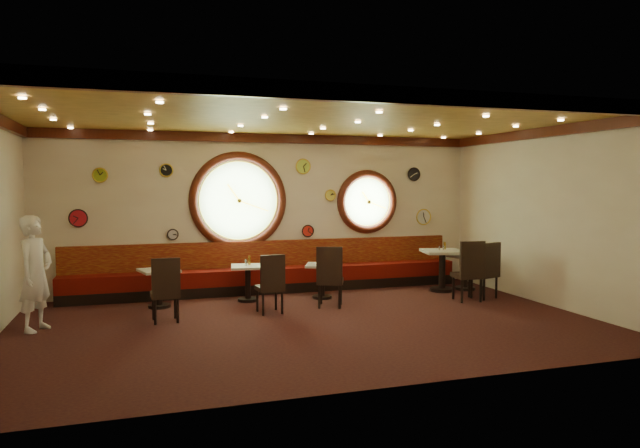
{
  "coord_description": "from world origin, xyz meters",
  "views": [
    {
      "loc": [
        -2.5,
        -8.48,
        2.18
      ],
      "look_at": [
        0.44,
        0.8,
        1.5
      ],
      "focal_mm": 32.0,
      "sensor_mm": 36.0,
      "label": 1
    }
  ],
  "objects_px": {
    "table_d": "(442,265)",
    "table_b": "(248,279)",
    "table_a": "(159,283)",
    "waiter": "(36,273)",
    "chair_d": "(470,267)",
    "condiment_b_pepper": "(246,263)",
    "condiment_d_salt": "(439,248)",
    "condiment_b_bottle": "(249,260)",
    "condiment_e_salt": "(460,252)",
    "chair_c": "(330,273)",
    "condiment_a_pepper": "(158,267)",
    "condiment_d_pepper": "(443,248)",
    "condiment_a_bottle": "(163,264)",
    "condiment_b_salt": "(246,262)",
    "chair_e": "(487,267)",
    "condiment_d_bottle": "(445,246)",
    "condiment_c_pepper": "(326,262)",
    "condiment_c_salt": "(319,261)",
    "table_e": "(465,268)",
    "condiment_a_salt": "(155,266)",
    "condiment_e_pepper": "(465,253)",
    "condiment_e_bottle": "(468,250)",
    "condiment_c_bottle": "(323,259)",
    "chair_a": "(166,286)",
    "chair_b": "(271,280)",
    "table_c": "(322,277)"
  },
  "relations": [
    {
      "from": "table_a",
      "to": "waiter",
      "type": "bearing_deg",
      "value": -148.42
    },
    {
      "from": "table_b",
      "to": "condiment_d_bottle",
      "type": "distance_m",
      "value": 4.11
    },
    {
      "from": "condiment_d_pepper",
      "to": "condiment_a_bottle",
      "type": "relative_size",
      "value": 0.6
    },
    {
      "from": "condiment_c_pepper",
      "to": "condiment_d_salt",
      "type": "bearing_deg",
      "value": 1.13
    },
    {
      "from": "table_d",
      "to": "chair_d",
      "type": "bearing_deg",
      "value": -92.72
    },
    {
      "from": "chair_e",
      "to": "condiment_d_pepper",
      "type": "distance_m",
      "value": 1.05
    },
    {
      "from": "condiment_b_pepper",
      "to": "condiment_c_pepper",
      "type": "bearing_deg",
      "value": -6.77
    },
    {
      "from": "condiment_b_salt",
      "to": "condiment_b_bottle",
      "type": "bearing_deg",
      "value": 33.07
    },
    {
      "from": "condiment_c_pepper",
      "to": "condiment_e_pepper",
      "type": "height_order",
      "value": "condiment_e_pepper"
    },
    {
      "from": "condiment_d_salt",
      "to": "condiment_c_bottle",
      "type": "relative_size",
      "value": 0.49
    },
    {
      "from": "condiment_c_salt",
      "to": "condiment_d_salt",
      "type": "relative_size",
      "value": 1.16
    },
    {
      "from": "condiment_e_salt",
      "to": "waiter",
      "type": "relative_size",
      "value": 0.06
    },
    {
      "from": "condiment_d_pepper",
      "to": "condiment_b_bottle",
      "type": "height_order",
      "value": "condiment_d_pepper"
    },
    {
      "from": "table_a",
      "to": "condiment_b_salt",
      "type": "bearing_deg",
      "value": 3.53
    },
    {
      "from": "chair_d",
      "to": "condiment_b_pepper",
      "type": "distance_m",
      "value": 4.14
    },
    {
      "from": "table_a",
      "to": "table_e",
      "type": "bearing_deg",
      "value": -1.17
    },
    {
      "from": "table_b",
      "to": "table_d",
      "type": "distance_m",
      "value": 3.97
    },
    {
      "from": "condiment_c_salt",
      "to": "condiment_b_bottle",
      "type": "xyz_separation_m",
      "value": [
        -1.33,
        0.18,
        0.05
      ]
    },
    {
      "from": "chair_a",
      "to": "condiment_c_pepper",
      "type": "height_order",
      "value": "chair_a"
    },
    {
      "from": "table_d",
      "to": "condiment_b_pepper",
      "type": "xyz_separation_m",
      "value": [
        -4.0,
        0.16,
        0.19
      ]
    },
    {
      "from": "table_a",
      "to": "table_d",
      "type": "height_order",
      "value": "table_d"
    },
    {
      "from": "table_d",
      "to": "table_b",
      "type": "bearing_deg",
      "value": 176.94
    },
    {
      "from": "condiment_b_salt",
      "to": "condiment_c_salt",
      "type": "xyz_separation_m",
      "value": [
        1.4,
        -0.13,
        -0.02
      ]
    },
    {
      "from": "condiment_c_bottle",
      "to": "condiment_c_salt",
      "type": "bearing_deg",
      "value": -152.49
    },
    {
      "from": "condiment_b_bottle",
      "to": "condiment_e_salt",
      "type": "height_order",
      "value": "condiment_b_bottle"
    },
    {
      "from": "table_b",
      "to": "condiment_d_bottle",
      "type": "bearing_deg",
      "value": -1.34
    },
    {
      "from": "table_d",
      "to": "condiment_a_bottle",
      "type": "bearing_deg",
      "value": 177.56
    },
    {
      "from": "chair_b",
      "to": "condiment_c_bottle",
      "type": "xyz_separation_m",
      "value": [
        1.28,
        1.11,
        0.17
      ]
    },
    {
      "from": "table_d",
      "to": "condiment_b_bottle",
      "type": "xyz_separation_m",
      "value": [
        -3.92,
        0.28,
        0.23
      ]
    },
    {
      "from": "chair_c",
      "to": "condiment_a_pepper",
      "type": "bearing_deg",
      "value": -174.49
    },
    {
      "from": "chair_e",
      "to": "condiment_d_bottle",
      "type": "bearing_deg",
      "value": 88.93
    },
    {
      "from": "chair_a",
      "to": "condiment_c_salt",
      "type": "distance_m",
      "value": 3.13
    },
    {
      "from": "condiment_c_salt",
      "to": "condiment_e_pepper",
      "type": "xyz_separation_m",
      "value": [
        3.13,
        -0.08,
        0.06
      ]
    },
    {
      "from": "table_a",
      "to": "condiment_d_salt",
      "type": "height_order",
      "value": "condiment_d_salt"
    },
    {
      "from": "condiment_c_bottle",
      "to": "condiment_e_pepper",
      "type": "xyz_separation_m",
      "value": [
        3.04,
        -0.12,
        0.02
      ]
    },
    {
      "from": "table_e",
      "to": "condiment_a_salt",
      "type": "height_order",
      "value": "condiment_a_salt"
    },
    {
      "from": "chair_a",
      "to": "condiment_b_salt",
      "type": "xyz_separation_m",
      "value": [
        1.5,
        1.3,
        0.13
      ]
    },
    {
      "from": "condiment_e_pepper",
      "to": "condiment_b_salt",
      "type": "bearing_deg",
      "value": 177.42
    },
    {
      "from": "table_e",
      "to": "condiment_c_pepper",
      "type": "bearing_deg",
      "value": -179.42
    },
    {
      "from": "chair_c",
      "to": "chair_d",
      "type": "bearing_deg",
      "value": 16.29
    },
    {
      "from": "condiment_d_bottle",
      "to": "waiter",
      "type": "height_order",
      "value": "waiter"
    },
    {
      "from": "table_a",
      "to": "condiment_e_pepper",
      "type": "bearing_deg",
      "value": -1.01
    },
    {
      "from": "table_b",
      "to": "table_d",
      "type": "relative_size",
      "value": 0.76
    },
    {
      "from": "condiment_c_pepper",
      "to": "condiment_e_bottle",
      "type": "relative_size",
      "value": 0.49
    },
    {
      "from": "condiment_a_pepper",
      "to": "condiment_e_pepper",
      "type": "height_order",
      "value": "condiment_e_pepper"
    },
    {
      "from": "condiment_a_pepper",
      "to": "chair_c",
      "type": "bearing_deg",
      "value": -17.21
    },
    {
      "from": "table_a",
      "to": "condiment_a_pepper",
      "type": "bearing_deg",
      "value": -109.05
    },
    {
      "from": "table_c",
      "to": "chair_c",
      "type": "relative_size",
      "value": 1.16
    },
    {
      "from": "condiment_e_pepper",
      "to": "condiment_e_bottle",
      "type": "height_order",
      "value": "condiment_e_bottle"
    },
    {
      "from": "condiment_d_pepper",
      "to": "table_a",
      "type": "bearing_deg",
      "value": 178.46
    }
  ]
}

